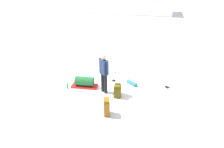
% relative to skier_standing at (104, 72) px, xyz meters
% --- Properties ---
extents(ground_plane, '(80.00, 80.00, 0.00)m').
position_rel_skier_standing_xyz_m(ground_plane, '(0.27, 0.36, -0.95)').
color(ground_plane, white).
extents(distant_snow_ridge, '(13.44, 5.84, 2.03)m').
position_rel_skier_standing_xyz_m(distant_snow_ridge, '(-2.19, 21.34, 0.06)').
color(distant_snow_ridge, white).
rests_on(distant_snow_ridge, ground_plane).
extents(skier_standing, '(0.46, 0.40, 1.70)m').
position_rel_skier_standing_xyz_m(skier_standing, '(0.00, 0.00, 0.00)').
color(skier_standing, black).
rests_on(skier_standing, ground_plane).
extents(ski_pair_near, '(1.74, 0.34, 0.05)m').
position_rel_skier_standing_xyz_m(ski_pair_near, '(0.22, 1.05, -0.94)').
color(ski_pair_near, silver).
rests_on(ski_pair_near, ground_plane).
extents(ski_pair_far, '(1.48, 1.34, 0.05)m').
position_rel_skier_standing_xyz_m(ski_pair_far, '(2.63, 0.86, -0.94)').
color(ski_pair_far, silver).
rests_on(ski_pair_far, ground_plane).
extents(backpack_large_dark, '(0.28, 0.39, 0.63)m').
position_rel_skier_standing_xyz_m(backpack_large_dark, '(0.41, -1.49, -0.65)').
color(backpack_large_dark, brown).
rests_on(backpack_large_dark, ground_plane).
extents(backpack_bright, '(0.27, 0.33, 0.54)m').
position_rel_skier_standing_xyz_m(backpack_bright, '(0.60, -0.26, -0.69)').
color(backpack_bright, '#4E430F').
rests_on(backpack_bright, ground_plane).
extents(ski_poles_planted_near, '(0.22, 0.11, 1.40)m').
position_rel_skier_standing_xyz_m(ski_poles_planted_near, '(0.24, 1.91, -0.18)').
color(ski_poles_planted_near, maroon).
rests_on(ski_poles_planted_near, ground_plane).
extents(ski_poles_planted_far, '(0.19, 0.11, 1.24)m').
position_rel_skier_standing_xyz_m(ski_poles_planted_far, '(0.67, 2.54, -0.26)').
color(ski_poles_planted_far, maroon).
rests_on(ski_poles_planted_far, ground_plane).
extents(gear_sled, '(1.15, 0.48, 0.49)m').
position_rel_skier_standing_xyz_m(gear_sled, '(-0.94, 0.28, -0.73)').
color(gear_sled, red).
rests_on(gear_sled, ground_plane).
extents(sleeping_mat_rolled, '(0.53, 0.50, 0.18)m').
position_rel_skier_standing_xyz_m(sleeping_mat_rolled, '(1.08, 0.86, -0.86)').
color(sleeping_mat_rolled, '#2B6E85').
rests_on(sleeping_mat_rolled, ground_plane).
extents(thermos_bottle, '(0.07, 0.07, 0.26)m').
position_rel_skier_standing_xyz_m(thermos_bottle, '(-1.64, 0.00, -0.82)').
color(thermos_bottle, '#247C38').
rests_on(thermos_bottle, ground_plane).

